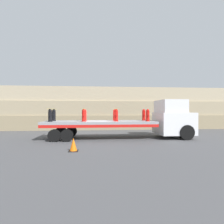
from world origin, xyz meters
The scene contains 16 objects.
ground_plane centered at (0.00, 0.00, 0.00)m, with size 120.00×120.00×0.00m, color #474749.
rock_cliff centered at (0.00, 7.19, 2.35)m, with size 60.00×3.30×4.70m.
truck_cab centered at (5.72, 0.00, 1.43)m, with size 2.54×2.75×2.90m.
flatbed_trailer centered at (-0.47, 0.00, 1.07)m, with size 8.19×2.54×1.31m.
fire_hydrant_black_near_0 centered at (-3.50, -0.54, 1.74)m, with size 0.32×0.48×0.89m.
fire_hydrant_black_far_0 centered at (-3.50, 0.54, 1.74)m, with size 0.32×0.48×0.89m.
fire_hydrant_red_near_1 centered at (-1.17, -0.54, 1.74)m, with size 0.32×0.48×0.89m.
fire_hydrant_red_far_1 centered at (-1.17, 0.54, 1.74)m, with size 0.32×0.48×0.89m.
fire_hydrant_red_near_2 centered at (1.17, -0.54, 1.74)m, with size 0.32×0.48×0.89m.
fire_hydrant_red_far_2 centered at (1.17, 0.54, 1.74)m, with size 0.32×0.48×0.89m.
fire_hydrant_red_near_3 centered at (3.50, -0.54, 1.74)m, with size 0.32×0.48×0.89m.
fire_hydrant_red_far_3 centered at (3.50, 0.54, 1.74)m, with size 0.32×0.48×0.89m.
cargo_strap_rear centered at (-3.50, 0.00, 2.21)m, with size 0.05×2.64×0.01m.
cargo_strap_middle centered at (-1.17, 0.00, 2.21)m, with size 0.05×2.64×0.01m.
cargo_strap_front centered at (1.17, 0.00, 2.21)m, with size 0.05×2.64×0.01m.
traffic_cone centered at (-1.44, -3.99, 0.33)m, with size 0.48×0.48×0.68m.
Camera 1 is at (-0.23, -13.08, 2.08)m, focal length 28.00 mm.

